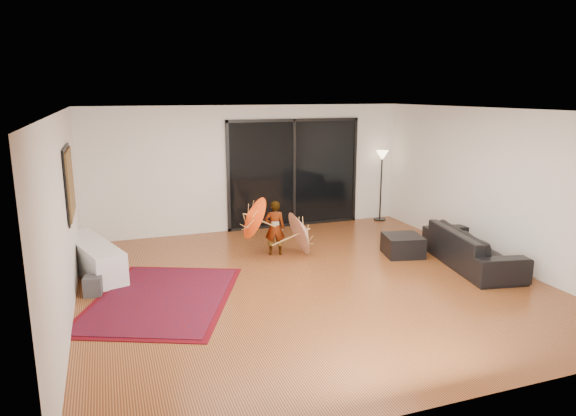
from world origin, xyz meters
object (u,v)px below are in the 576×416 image
media_console (93,258)px  ottoman (403,245)px  sofa (472,248)px  child (275,228)px

media_console → ottoman: (5.39, -0.90, -0.08)m
media_console → sofa: bearing=-33.8°
ottoman → child: child is taller
media_console → child: child is taller
sofa → child: child is taller
media_console → ottoman: media_console is taller
media_console → child: 3.18m
media_console → child: bearing=-18.6°
media_console → ottoman: 5.47m
ottoman → child: 2.40m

